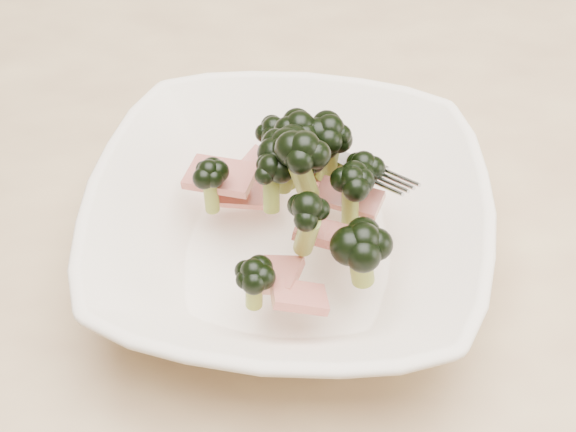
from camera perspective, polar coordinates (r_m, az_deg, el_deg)
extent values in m
cube|color=tan|center=(0.68, 5.38, -1.31)|extent=(1.20, 0.80, 0.04)
imported|color=white|center=(0.60, 0.00, -0.87)|extent=(0.34, 0.34, 0.07)
cylinder|color=olive|center=(0.55, 1.34, -1.35)|extent=(0.02, 0.03, 0.05)
ellipsoid|color=black|center=(0.53, 1.39, 0.65)|extent=(0.04, 0.04, 0.03)
cylinder|color=olive|center=(0.61, 0.83, 4.20)|extent=(0.03, 0.03, 0.05)
ellipsoid|color=black|center=(0.59, 0.87, 6.41)|extent=(0.04, 0.04, 0.03)
cylinder|color=olive|center=(0.65, -1.01, 4.58)|extent=(0.02, 0.02, 0.04)
ellipsoid|color=black|center=(0.63, -1.04, 6.25)|extent=(0.03, 0.03, 0.03)
cylinder|color=olive|center=(0.62, 2.89, 4.05)|extent=(0.02, 0.02, 0.05)
ellipsoid|color=black|center=(0.60, 2.99, 6.19)|extent=(0.04, 0.04, 0.03)
cylinder|color=olive|center=(0.61, 2.92, 3.88)|extent=(0.02, 0.02, 0.04)
ellipsoid|color=black|center=(0.60, 3.01, 5.61)|extent=(0.03, 0.03, 0.03)
cylinder|color=olive|center=(0.61, 5.22, 1.87)|extent=(0.01, 0.01, 0.04)
ellipsoid|color=black|center=(0.59, 5.39, 3.71)|extent=(0.03, 0.03, 0.03)
cylinder|color=olive|center=(0.59, 1.12, 2.81)|extent=(0.02, 0.01, 0.03)
ellipsoid|color=black|center=(0.58, 1.15, 4.13)|extent=(0.03, 0.03, 0.03)
cylinder|color=olive|center=(0.55, -2.43, -5.28)|extent=(0.01, 0.01, 0.03)
ellipsoid|color=black|center=(0.54, -2.49, -3.97)|extent=(0.03, 0.03, 0.02)
cylinder|color=olive|center=(0.59, -0.11, 3.32)|extent=(0.02, 0.03, 0.04)
ellipsoid|color=black|center=(0.57, -0.11, 5.09)|extent=(0.04, 0.04, 0.03)
cylinder|color=olive|center=(0.57, -1.20, 1.92)|extent=(0.01, 0.02, 0.04)
ellipsoid|color=black|center=(0.55, -1.23, 3.52)|extent=(0.03, 0.03, 0.02)
cylinder|color=olive|center=(0.59, 4.44, 0.90)|extent=(0.01, 0.02, 0.04)
ellipsoid|color=black|center=(0.57, 4.58, 2.64)|extent=(0.03, 0.03, 0.03)
cylinder|color=olive|center=(0.61, -5.50, 1.67)|extent=(0.01, 0.01, 0.04)
ellipsoid|color=black|center=(0.59, -5.66, 3.24)|extent=(0.03, 0.03, 0.02)
cylinder|color=olive|center=(0.58, -0.20, 3.09)|extent=(0.02, 0.02, 0.03)
ellipsoid|color=black|center=(0.57, -0.21, 4.61)|extent=(0.04, 0.04, 0.03)
cylinder|color=olive|center=(0.63, 1.97, 3.96)|extent=(0.02, 0.01, 0.03)
ellipsoid|color=black|center=(0.62, 2.01, 5.20)|extent=(0.03, 0.03, 0.02)
cylinder|color=olive|center=(0.56, 1.12, 2.64)|extent=(0.02, 0.03, 0.05)
ellipsoid|color=black|center=(0.54, 1.17, 4.87)|extent=(0.04, 0.04, 0.03)
cylinder|color=olive|center=(0.56, 5.21, -3.40)|extent=(0.02, 0.02, 0.04)
ellipsoid|color=black|center=(0.54, 5.38, -1.74)|extent=(0.04, 0.04, 0.03)
cube|color=maroon|center=(0.63, 3.93, 2.97)|extent=(0.05, 0.05, 0.01)
cube|color=maroon|center=(0.65, -1.67, 3.46)|extent=(0.05, 0.04, 0.01)
cube|color=maroon|center=(0.64, -3.22, 1.87)|extent=(0.05, 0.03, 0.02)
cube|color=maroon|center=(0.60, 4.38, 1.32)|extent=(0.05, 0.04, 0.01)
cube|color=maroon|center=(0.62, -4.80, 2.86)|extent=(0.06, 0.05, 0.01)
cube|color=maroon|center=(0.57, 3.10, -1.36)|extent=(0.06, 0.04, 0.02)
cube|color=maroon|center=(0.57, -0.75, -4.19)|extent=(0.04, 0.04, 0.02)
cube|color=maroon|center=(0.55, 0.79, -5.75)|extent=(0.04, 0.03, 0.02)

